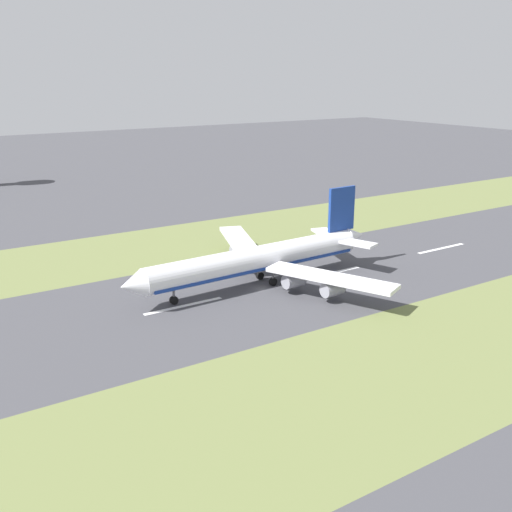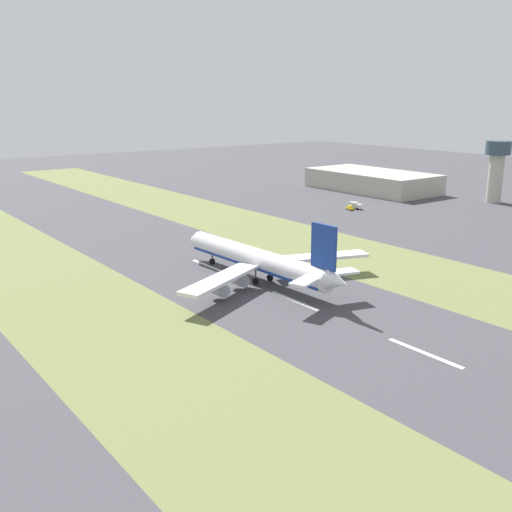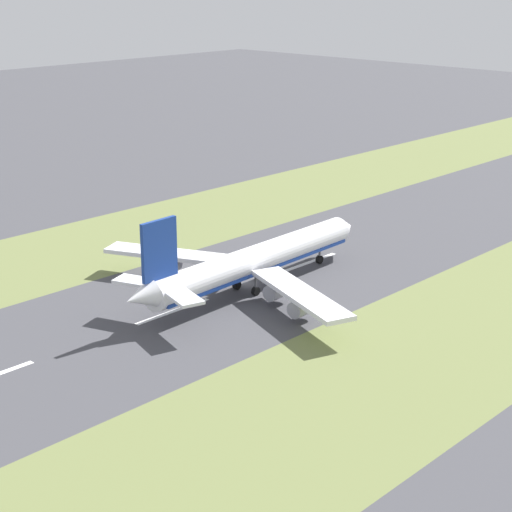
# 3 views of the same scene
# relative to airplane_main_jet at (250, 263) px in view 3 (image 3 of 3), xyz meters

# --- Properties ---
(ground_plane) EXTENTS (800.00, 800.00, 0.00)m
(ground_plane) POSITION_rel_airplane_main_jet_xyz_m (-2.88, 2.42, -6.02)
(ground_plane) COLOR #424247
(grass_median_west) EXTENTS (40.00, 600.00, 0.01)m
(grass_median_west) POSITION_rel_airplane_main_jet_xyz_m (-47.88, 2.42, -6.02)
(grass_median_west) COLOR olive
(grass_median_west) RESTS_ON ground
(grass_median_east) EXTENTS (40.00, 600.00, 0.01)m
(grass_median_east) POSITION_rel_airplane_main_jet_xyz_m (42.12, 2.42, -6.02)
(grass_median_east) COLOR olive
(grass_median_east) RESTS_ON ground
(centreline_dash_mid) EXTENTS (1.20, 18.00, 0.01)m
(centreline_dash_mid) POSITION_rel_airplane_main_jet_xyz_m (-2.88, -18.10, -6.01)
(centreline_dash_mid) COLOR silver
(centreline_dash_mid) RESTS_ON ground
(centreline_dash_far) EXTENTS (1.20, 18.00, 0.01)m
(centreline_dash_far) POSITION_rel_airplane_main_jet_xyz_m (-2.88, 21.90, -6.01)
(centreline_dash_far) COLOR silver
(centreline_dash_far) RESTS_ON ground
(airplane_main_jet) EXTENTS (64.09, 67.16, 20.20)m
(airplane_main_jet) POSITION_rel_airplane_main_jet_xyz_m (0.00, 0.00, 0.00)
(airplane_main_jet) COLOR white
(airplane_main_jet) RESTS_ON ground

